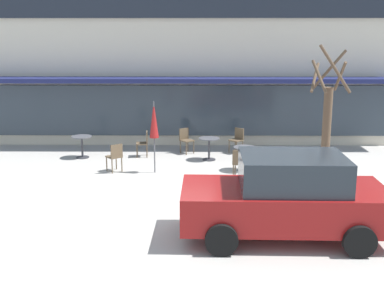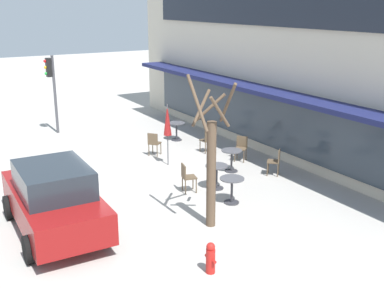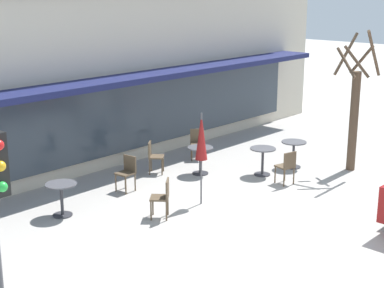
# 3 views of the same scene
# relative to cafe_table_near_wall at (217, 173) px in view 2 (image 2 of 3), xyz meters

# --- Properties ---
(ground_plane) EXTENTS (80.00, 80.00, 0.00)m
(ground_plane) POSITION_rel_cafe_table_near_wall_xyz_m (-2.23, -2.42, -0.52)
(ground_plane) COLOR #ADA8A0
(building_facade) EXTENTS (19.87, 9.10, 7.35)m
(building_facade) POSITION_rel_cafe_table_near_wall_xyz_m (-2.23, 7.54, 3.16)
(building_facade) COLOR beige
(building_facade) RESTS_ON ground
(cafe_table_near_wall) EXTENTS (0.70, 0.70, 0.76)m
(cafe_table_near_wall) POSITION_rel_cafe_table_near_wall_xyz_m (0.00, 0.00, 0.00)
(cafe_table_near_wall) COLOR #333338
(cafe_table_near_wall) RESTS_ON ground
(cafe_table_streetside) EXTENTS (0.70, 0.70, 0.76)m
(cafe_table_streetside) POSITION_rel_cafe_table_near_wall_xyz_m (1.15, -0.24, 0.00)
(cafe_table_streetside) COLOR #333338
(cafe_table_streetside) RESTS_ON ground
(cafe_table_by_tree) EXTENTS (0.70, 0.70, 0.76)m
(cafe_table_by_tree) POSITION_rel_cafe_table_near_wall_xyz_m (-1.07, 1.31, 0.00)
(cafe_table_by_tree) COLOR #333338
(cafe_table_by_tree) RESTS_ON ground
(cafe_table_mid_patio) EXTENTS (0.70, 0.70, 0.76)m
(cafe_table_mid_patio) POSITION_rel_cafe_table_near_wall_xyz_m (-5.43, 1.57, 0.00)
(cafe_table_mid_patio) COLOR #333338
(cafe_table_mid_patio) RESTS_ON ground
(patio_umbrella_green_folded) EXTENTS (0.28, 0.28, 2.20)m
(patio_umbrella_green_folded) POSITION_rel_cafe_table_near_wall_xyz_m (-2.78, -0.23, 1.11)
(patio_umbrella_green_folded) COLOR #4C4C51
(patio_umbrella_green_folded) RESTS_ON ground
(cafe_chair_0) EXTENTS (0.48, 0.48, 0.89)m
(cafe_chair_0) POSITION_rel_cafe_table_near_wall_xyz_m (-0.23, -0.93, 0.01)
(cafe_chair_0) COLOR brown
(cafe_chair_0) RESTS_ON ground
(cafe_chair_1) EXTENTS (0.56, 0.56, 0.89)m
(cafe_chair_1) POSITION_rel_cafe_table_near_wall_xyz_m (-1.88, 2.31, 0.01)
(cafe_chair_1) COLOR brown
(cafe_chair_1) RESTS_ON ground
(cafe_chair_2) EXTENTS (0.56, 0.56, 0.89)m
(cafe_chair_2) POSITION_rel_cafe_table_near_wall_xyz_m (-4.00, -0.18, 0.01)
(cafe_chair_2) COLOR brown
(cafe_chair_2) RESTS_ON ground
(cafe_chair_3) EXTENTS (0.43, 0.43, 0.89)m
(cafe_chair_3) POSITION_rel_cafe_table_near_wall_xyz_m (-3.32, 1.76, 0.01)
(cafe_chair_3) COLOR brown
(cafe_chair_3) RESTS_ON ground
(cafe_chair_4) EXTENTS (0.57, 0.57, 0.89)m
(cafe_chair_4) POSITION_rel_cafe_table_near_wall_xyz_m (-0.03, 2.37, 0.01)
(cafe_chair_4) COLOR brown
(cafe_chair_4) RESTS_ON ground
(parked_sedan) EXTENTS (4.23, 2.08, 1.76)m
(parked_sedan) POSITION_rel_cafe_table_near_wall_xyz_m (0.35, -5.07, 0.36)
(parked_sedan) COLOR maroon
(parked_sedan) RESTS_ON ground
(street_tree) EXTENTS (1.09, 1.03, 3.91)m
(street_tree) POSITION_rel_cafe_table_near_wall_xyz_m (2.06, -1.54, 1.20)
(street_tree) COLOR brown
(street_tree) RESTS_ON ground
(traffic_light_pole) EXTENTS (0.26, 0.44, 3.40)m
(traffic_light_pole) POSITION_rel_cafe_table_near_wall_xyz_m (-9.17, -2.48, 1.78)
(traffic_light_pole) COLOR #47474C
(traffic_light_pole) RESTS_ON ground
(fire_hydrant) EXTENTS (0.36, 0.20, 0.71)m
(fire_hydrant) POSITION_rel_cafe_table_near_wall_xyz_m (3.99, -2.78, -0.16)
(fire_hydrant) COLOR red
(fire_hydrant) RESTS_ON ground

